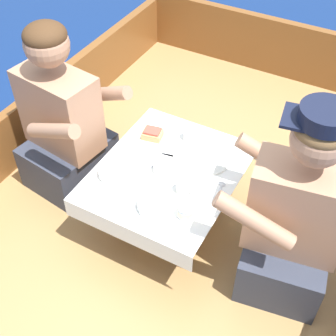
{
  "coord_description": "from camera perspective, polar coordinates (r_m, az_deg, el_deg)",
  "views": [
    {
      "loc": [
        0.76,
        -1.47,
        2.21
      ],
      "look_at": [
        0.0,
        -0.08,
        0.66
      ],
      "focal_mm": 50.0,
      "sensor_mm": 36.0,
      "label": 1
    }
  ],
  "objects": [
    {
      "name": "sandwich",
      "position": [
        2.38,
        -1.91,
        4.19
      ],
      "size": [
        0.11,
        0.1,
        0.05
      ],
      "rotation": [
        0.0,
        0.0,
        0.19
      ],
      "color": "tan",
      "rests_on": "plate_sandwich"
    },
    {
      "name": "tin_can",
      "position": [
        2.02,
        2.08,
        -5.37
      ],
      "size": [
        0.07,
        0.07,
        0.05
      ],
      "color": "silver",
      "rests_on": "cockpit_table"
    },
    {
      "name": "utensil_spoon_center",
      "position": [
        2.31,
        0.08,
        1.58
      ],
      "size": [
        0.17,
        0.04,
        0.01
      ],
      "rotation": [
        0.0,
        0.0,
        0.12
      ],
      "color": "silver",
      "rests_on": "cockpit_table"
    },
    {
      "name": "person_port",
      "position": [
        2.49,
        -12.64,
        5.23
      ],
      "size": [
        0.56,
        0.5,
        0.95
      ],
      "rotation": [
        0.0,
        0.0,
        -0.13
      ],
      "color": "#333847",
      "rests_on": "boat_deck"
    },
    {
      "name": "bowl_center_far",
      "position": [
        2.06,
        -1.72,
        -4.46
      ],
      "size": [
        0.15,
        0.15,
        0.04
      ],
      "color": "silver",
      "rests_on": "cockpit_table"
    },
    {
      "name": "coffee_cup_port",
      "position": [
        2.11,
        1.88,
        -2.22
      ],
      "size": [
        0.09,
        0.06,
        0.07
      ],
      "color": "silver",
      "rests_on": "cockpit_table"
    },
    {
      "name": "plate_bread",
      "position": [
        2.28,
        5.16,
        0.76
      ],
      "size": [
        0.18,
        0.18,
        0.01
      ],
      "color": "silver",
      "rests_on": "cockpit_table"
    },
    {
      "name": "coffee_cup_starboard",
      "position": [
        2.38,
        2.74,
        4.18
      ],
      "size": [
        0.1,
        0.07,
        0.06
      ],
      "color": "silver",
      "rests_on": "cockpit_table"
    },
    {
      "name": "person_starboard",
      "position": [
        2.04,
        15.05,
        -6.19
      ],
      "size": [
        0.57,
        0.51,
        0.98
      ],
      "rotation": [
        0.0,
        0.0,
        3.3
      ],
      "color": "#333847",
      "rests_on": "boat_deck"
    },
    {
      "name": "gunwale_port",
      "position": [
        2.87,
        -16.82,
        4.89
      ],
      "size": [
        0.06,
        3.1,
        0.36
      ],
      "primitive_type": "cube",
      "color": "brown",
      "rests_on": "boat_deck"
    },
    {
      "name": "utensil_spoon_starboard",
      "position": [
        2.35,
        9.15,
        1.88
      ],
      "size": [
        0.13,
        0.13,
        0.01
      ],
      "rotation": [
        0.0,
        0.0,
        0.84
      ],
      "color": "silver",
      "rests_on": "cockpit_table"
    },
    {
      "name": "utensil_spoon_port",
      "position": [
        2.15,
        6.34,
        -2.73
      ],
      "size": [
        0.05,
        0.17,
        0.01
      ],
      "rotation": [
        0.0,
        0.0,
        1.76
      ],
      "color": "silver",
      "rests_on": "cockpit_table"
    },
    {
      "name": "bow_coaming",
      "position": [
        3.53,
        12.98,
        14.19
      ],
      "size": [
        1.92,
        0.06,
        0.41
      ],
      "primitive_type": "cube",
      "color": "brown",
      "rests_on": "boat_deck"
    },
    {
      "name": "bowl_port_near",
      "position": [
        2.22,
        -0.32,
        0.17
      ],
      "size": [
        0.12,
        0.12,
        0.04
      ],
      "color": "silver",
      "rests_on": "cockpit_table"
    },
    {
      "name": "cockpit_table",
      "position": [
        2.26,
        0.0,
        -1.0
      ],
      "size": [
        0.65,
        0.77,
        0.35
      ],
      "color": "#B2B2B7",
      "rests_on": "boat_deck"
    },
    {
      "name": "ground_plane",
      "position": [
        2.76,
        0.8,
        -8.8
      ],
      "size": [
        60.0,
        60.0,
        0.0
      ],
      "primitive_type": "plane",
      "color": "navy"
    },
    {
      "name": "bowl_starboard_near",
      "position": [
        2.21,
        -6.66,
        -0.48
      ],
      "size": [
        0.14,
        0.14,
        0.04
      ],
      "color": "silver",
      "rests_on": "cockpit_table"
    },
    {
      "name": "utensil_knife_port",
      "position": [
        2.3,
        1.27,
        1.31
      ],
      "size": [
        0.17,
        0.05,
        0.0
      ],
      "rotation": [
        0.0,
        0.0,
        0.23
      ],
      "color": "silver",
      "rests_on": "cockpit_table"
    },
    {
      "name": "plate_sandwich",
      "position": [
        2.4,
        -1.9,
        3.69
      ],
      "size": [
        0.2,
        0.2,
        0.01
      ],
      "color": "silver",
      "rests_on": "cockpit_table"
    },
    {
      "name": "boat_deck",
      "position": [
        2.65,
        0.83,
        -6.92
      ],
      "size": [
        2.04,
        3.1,
        0.29
      ],
      "primitive_type": "cube",
      "color": "#A87F4C",
      "rests_on": "ground_plane"
    },
    {
      "name": "utensil_fork_port",
      "position": [
        2.25,
        -2.15,
        0.25
      ],
      "size": [
        0.16,
        0.09,
        0.0
      ],
      "rotation": [
        0.0,
        0.0,
        0.45
      ],
      "color": "silver",
      "rests_on": "cockpit_table"
    }
  ]
}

